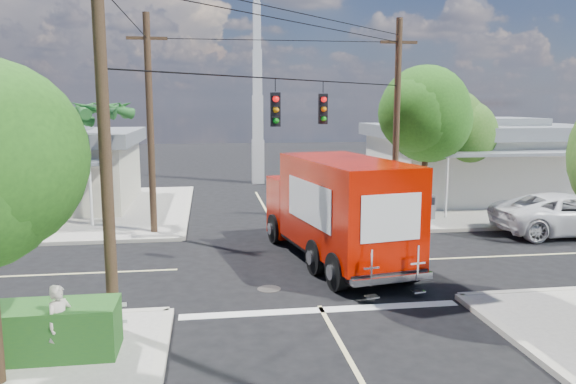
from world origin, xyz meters
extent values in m
plane|color=black|center=(0.00, 0.00, 0.00)|extent=(120.00, 120.00, 0.00)
cube|color=gray|center=(11.00, 11.00, 0.07)|extent=(14.00, 14.00, 0.14)
cube|color=#B0AB9C|center=(4.00, 11.00, 0.07)|extent=(0.25, 14.00, 0.14)
cube|color=#B0AB9C|center=(11.00, 4.00, 0.07)|extent=(14.00, 0.25, 0.14)
cube|color=gray|center=(-11.00, 11.00, 0.07)|extent=(14.00, 14.00, 0.14)
cube|color=#B0AB9C|center=(-4.00, 11.00, 0.07)|extent=(0.25, 14.00, 0.14)
cube|color=beige|center=(0.00, 10.00, 0.01)|extent=(0.12, 12.00, 0.01)
cube|color=beige|center=(10.00, 0.00, 0.01)|extent=(12.00, 0.12, 0.01)
cube|color=silver|center=(0.00, -4.30, 0.01)|extent=(7.50, 0.40, 0.01)
cube|color=silver|center=(12.50, 12.00, 1.84)|extent=(11.00, 8.00, 3.40)
cube|color=gray|center=(12.50, 12.00, 3.89)|extent=(11.80, 8.80, 0.70)
cube|color=gray|center=(12.50, 12.00, 4.39)|extent=(6.05, 4.40, 0.50)
cube|color=gray|center=(12.50, 7.10, 3.04)|extent=(9.90, 1.80, 0.15)
cylinder|color=silver|center=(8.10, 6.30, 1.59)|extent=(0.12, 0.12, 2.90)
cube|color=beige|center=(-12.00, 12.50, 1.74)|extent=(10.00, 8.00, 3.20)
cube|color=gray|center=(-12.00, 12.50, 3.69)|extent=(10.80, 8.80, 0.70)
cube|color=gray|center=(-12.00, 12.50, 4.19)|extent=(5.50, 4.40, 0.50)
cylinder|color=silver|center=(-8.00, 6.80, 1.49)|extent=(0.12, 0.12, 2.70)
cube|color=silver|center=(0.50, 20.00, 1.50)|extent=(0.80, 0.80, 3.00)
cube|color=silver|center=(0.50, 20.00, 4.50)|extent=(0.70, 0.70, 3.00)
cube|color=silver|center=(0.50, 20.00, 7.50)|extent=(0.60, 0.60, 3.00)
cube|color=silver|center=(0.50, 20.00, 10.50)|extent=(0.50, 0.50, 3.00)
cylinder|color=#422D1C|center=(7.20, 6.80, 2.19)|extent=(0.28, 0.28, 4.10)
sphere|color=#215015|center=(7.20, 6.80, 4.75)|extent=(4.10, 4.10, 4.10)
sphere|color=#215015|center=(6.80, 7.00, 5.00)|extent=(3.33, 3.33, 3.33)
sphere|color=#215015|center=(7.55, 6.50, 4.62)|extent=(3.58, 3.58, 3.58)
cylinder|color=#422D1C|center=(9.80, 9.00, 1.93)|extent=(0.28, 0.28, 3.58)
sphere|color=#2B5A18|center=(9.80, 9.00, 4.17)|extent=(3.58, 3.58, 3.58)
sphere|color=#2B5A18|center=(9.40, 9.20, 4.40)|extent=(2.91, 2.91, 2.91)
sphere|color=#2B5A18|center=(10.15, 8.70, 4.06)|extent=(3.14, 3.14, 3.14)
cylinder|color=#422D1C|center=(-7.50, 7.50, 2.64)|extent=(0.24, 0.24, 5.00)
cone|color=#205B24|center=(-6.60, 7.50, 5.24)|extent=(0.50, 2.06, 0.98)
cone|color=#205B24|center=(-6.94, 8.20, 5.24)|extent=(1.92, 1.68, 0.98)
cone|color=#205B24|center=(-7.70, 8.38, 5.24)|extent=(2.12, 0.95, 0.98)
cone|color=#205B24|center=(-8.31, 7.89, 5.24)|extent=(1.34, 2.07, 0.98)
cone|color=#205B24|center=(-8.31, 7.11, 5.24)|extent=(1.34, 2.07, 0.98)
cone|color=#205B24|center=(-7.70, 6.62, 5.24)|extent=(2.12, 0.95, 0.98)
cone|color=#205B24|center=(-6.94, 6.80, 5.24)|extent=(1.92, 1.68, 0.98)
cylinder|color=#422D1C|center=(-9.50, 9.00, 2.44)|extent=(0.24, 0.24, 4.60)
cone|color=#205B24|center=(-8.60, 9.00, 4.84)|extent=(0.50, 2.06, 0.98)
cone|color=#205B24|center=(-8.94, 9.70, 4.84)|extent=(1.92, 1.68, 0.98)
cone|color=#205B24|center=(-9.70, 9.88, 4.84)|extent=(2.12, 0.95, 0.98)
cone|color=#205B24|center=(-10.31, 9.39, 4.84)|extent=(1.34, 2.07, 0.98)
cone|color=#205B24|center=(-10.31, 8.61, 4.84)|extent=(1.34, 2.07, 0.98)
cone|color=#205B24|center=(-9.70, 8.12, 4.84)|extent=(2.12, 0.95, 0.98)
cone|color=#205B24|center=(-8.94, 8.30, 4.84)|extent=(1.92, 1.68, 0.98)
cylinder|color=#473321|center=(-5.20, -5.20, 4.50)|extent=(0.28, 0.28, 9.00)
cylinder|color=#473321|center=(5.20, 5.20, 4.50)|extent=(0.28, 0.28, 9.00)
cube|color=#473321|center=(5.20, 5.20, 8.00)|extent=(1.60, 0.12, 0.12)
cylinder|color=#473321|center=(-5.20, 5.20, 4.50)|extent=(0.28, 0.28, 9.00)
cube|color=#473321|center=(-5.20, 5.20, 8.00)|extent=(1.60, 0.12, 0.12)
cylinder|color=black|center=(0.00, 0.00, 6.20)|extent=(10.43, 10.43, 0.04)
cube|color=black|center=(-0.80, -0.80, 5.25)|extent=(0.30, 0.24, 1.05)
sphere|color=red|center=(-0.80, -0.94, 5.58)|extent=(0.20, 0.20, 0.20)
cube|color=black|center=(1.10, 1.10, 5.25)|extent=(0.30, 0.24, 1.05)
sphere|color=red|center=(1.10, 0.96, 5.58)|extent=(0.20, 0.20, 0.20)
cube|color=silver|center=(-5.00, -5.60, 0.64)|extent=(0.09, 0.06, 1.00)
cube|color=red|center=(5.80, 6.20, 0.69)|extent=(0.50, 0.50, 1.10)
cube|color=#19459A|center=(6.50, 6.20, 0.69)|extent=(0.50, 0.50, 1.10)
cube|color=slate|center=(7.20, 6.20, 0.69)|extent=(0.50, 0.50, 1.10)
cube|color=black|center=(1.39, 0.37, 0.57)|extent=(3.84, 8.41, 0.26)
cube|color=#B60F00|center=(0.80, 3.49, 1.40)|extent=(2.78, 2.19, 2.29)
cube|color=black|center=(0.67, 4.21, 1.82)|extent=(2.19, 0.66, 0.99)
cube|color=silver|center=(0.63, 4.41, 0.68)|extent=(2.37, 0.56, 0.36)
cube|color=#B60F00|center=(1.56, -0.54, 2.13)|extent=(3.66, 6.40, 3.01)
cube|color=white|center=(2.85, -0.30, 2.29)|extent=(0.71, 3.68, 1.35)
cube|color=white|center=(0.26, -0.79, 2.29)|extent=(0.71, 3.68, 1.35)
cube|color=white|center=(2.11, -3.53, 2.29)|extent=(1.84, 0.36, 1.35)
cube|color=silver|center=(2.14, -3.66, 0.57)|extent=(2.50, 0.71, 0.19)
cube|color=silver|center=(1.45, -3.93, 0.99)|extent=(0.47, 0.15, 1.04)
cube|color=silver|center=(2.88, -3.66, 0.99)|extent=(0.47, 0.15, 1.04)
cylinder|color=black|center=(-0.34, 3.12, 0.57)|extent=(0.54, 1.18, 1.14)
cylinder|color=black|center=(2.01, 3.56, 0.57)|extent=(0.54, 1.18, 1.14)
cylinder|color=black|center=(0.76, -2.81, 0.57)|extent=(0.54, 1.18, 1.14)
cylinder|color=black|center=(3.11, -2.37, 0.57)|extent=(0.54, 1.18, 1.14)
imported|color=silver|center=(11.98, 2.84, 0.86)|extent=(6.24, 2.97, 1.72)
imported|color=beige|center=(-5.99, -6.78, 0.96)|extent=(0.68, 0.72, 1.65)
camera|label=1|loc=(-2.91, -18.28, 5.43)|focal=35.00mm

